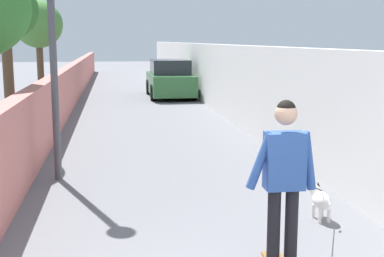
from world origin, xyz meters
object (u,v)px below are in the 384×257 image
tree_left_far (38,25)px  dog (320,199)px  tree_left_mid (5,12)px  car_near (170,80)px  person_skateboarder (284,171)px

tree_left_far → dog: 17.36m
tree_left_mid → dog: tree_left_mid is taller
tree_left_far → car_near: size_ratio=0.99×
dog → tree_left_far: bearing=19.2°
dog → car_near: (15.01, 0.32, 0.44)m
car_near → tree_left_far: bearing=77.4°
tree_left_mid → tree_left_far: size_ratio=1.04×
tree_left_mid → tree_left_far: bearing=-1.4°
tree_left_far → dog: size_ratio=2.22×
tree_left_mid → person_skateboarder: size_ratio=2.44×
dog → car_near: 15.02m
car_near → tree_left_mid: bearing=131.3°
tree_left_mid → dog: 12.08m
tree_left_far → tree_left_mid: bearing=178.6°
tree_left_far → car_near: tree_left_far is taller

